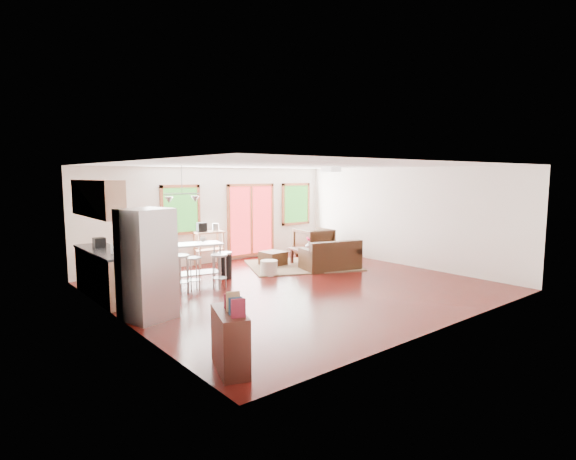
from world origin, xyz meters
TOP-DOWN VIEW (x-y plane):
  - floor at (0.00, 0.00)m, footprint 7.50×7.00m
  - ceiling at (0.00, 0.00)m, footprint 7.50×7.00m
  - back_wall at (0.00, 3.51)m, footprint 7.50×0.02m
  - left_wall at (-3.76, 0.00)m, footprint 0.02×7.00m
  - right_wall at (3.76, 0.00)m, footprint 0.02×7.00m
  - front_wall at (0.00, -3.51)m, footprint 7.50×0.02m
  - window_left at (-1.00, 3.46)m, footprint 1.10×0.05m
  - french_doors at (1.20, 3.46)m, footprint 1.60×0.05m
  - window_right at (2.90, 3.46)m, footprint 1.10×0.05m
  - rug at (1.55, 1.61)m, footprint 3.39×3.07m
  - loveseat at (1.80, 0.78)m, footprint 1.59×1.16m
  - coffee_table at (1.91, 1.64)m, footprint 1.23×0.88m
  - armchair at (2.65, 2.37)m, footprint 1.01×0.96m
  - ottoman at (0.97, 2.12)m, footprint 0.60×0.60m
  - pouf at (0.19, 1.25)m, footprint 0.47×0.47m
  - vase at (1.92, 1.78)m, footprint 0.19×0.20m
  - book at (2.10, 1.75)m, footprint 0.21×0.03m
  - cabinets at (-3.49, 1.70)m, footprint 0.64×2.24m
  - refrigerator at (-3.34, -0.11)m, footprint 0.90×0.88m
  - island at (-1.72, 1.63)m, footprint 1.52×0.87m
  - cup at (-1.46, 1.45)m, footprint 0.16×0.14m
  - bar_stool_a at (-2.24, 1.00)m, footprint 0.46×0.46m
  - bar_stool_b at (-1.88, 1.11)m, footprint 0.38×0.38m
  - bar_stool_c at (-1.38, 0.91)m, footprint 0.40×0.40m
  - trash_can at (-0.80, 1.64)m, footprint 0.34×0.34m
  - kitchen_cart at (-0.38, 3.19)m, footprint 0.82×0.59m
  - bookshelf at (-3.35, -2.69)m, footprint 0.59×0.89m
  - ceiling_flush at (1.60, 0.60)m, footprint 0.35×0.35m
  - pendant_light at (-1.90, 1.50)m, footprint 0.80×0.18m

SIDE VIEW (x-z plane):
  - floor at x=0.00m, z-range -0.02..0.00m
  - rug at x=1.55m, z-range 0.00..0.03m
  - pouf at x=0.19m, z-range 0.00..0.36m
  - ottoman at x=0.97m, z-range 0.00..0.38m
  - loveseat at x=1.80m, z-range -0.08..0.68m
  - trash_can at x=-0.80m, z-range 0.00..0.62m
  - coffee_table at x=1.91m, z-range 0.16..0.61m
  - bookshelf at x=-3.35m, z-range -0.11..0.88m
  - armchair at x=2.65m, z-range 0.00..0.94m
  - vase at x=1.92m, z-range 0.36..0.68m
  - bar_stool_b at x=-1.88m, z-range 0.17..0.87m
  - book at x=2.10m, z-range 0.40..0.68m
  - bar_stool_c at x=-1.38m, z-range 0.18..0.91m
  - bar_stool_a at x=-2.24m, z-range 0.20..1.00m
  - island at x=-1.72m, z-range 0.17..1.07m
  - kitchen_cart at x=-0.38m, z-range 0.21..1.38m
  - refrigerator at x=-3.34m, z-range 0.00..1.85m
  - cabinets at x=-3.49m, z-range -0.22..2.08m
  - cup at x=-1.46m, z-range 0.95..1.08m
  - french_doors at x=1.20m, z-range 0.05..2.15m
  - back_wall at x=0.00m, z-range 0.00..2.60m
  - left_wall at x=-3.76m, z-range 0.00..2.60m
  - right_wall at x=3.76m, z-range 0.00..2.60m
  - front_wall at x=0.00m, z-range 0.00..2.60m
  - window_left at x=-1.00m, z-range 0.85..2.15m
  - window_right at x=2.90m, z-range 0.85..2.15m
  - pendant_light at x=-1.90m, z-range 1.50..2.29m
  - ceiling_flush at x=1.60m, z-range 2.47..2.59m
  - ceiling at x=0.00m, z-range 2.60..2.62m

